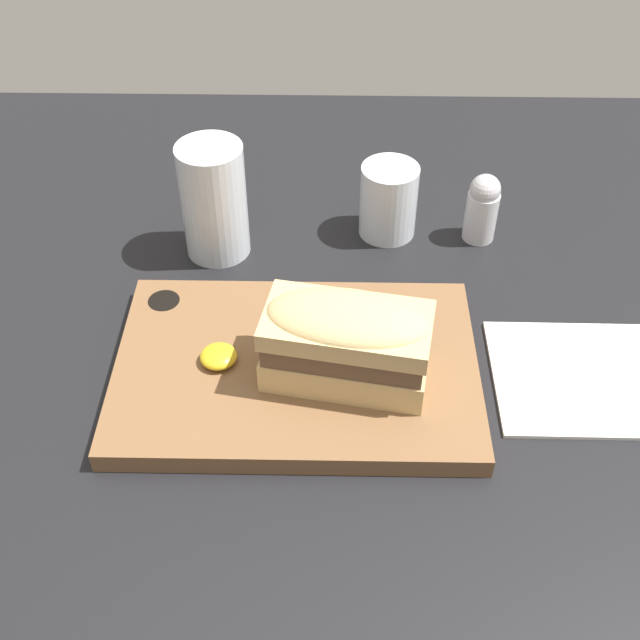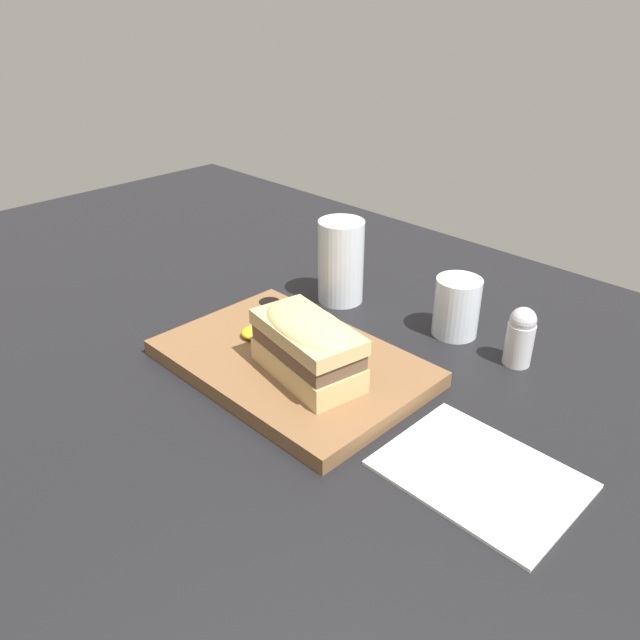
{
  "view_description": "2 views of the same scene",
  "coord_description": "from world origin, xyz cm",
  "px_view_note": "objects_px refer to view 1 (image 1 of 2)",
  "views": [
    {
      "loc": [
        5.92,
        -47.08,
        57.65
      ],
      "look_at": [
        5.0,
        4.46,
        9.12
      ],
      "focal_mm": 45.0,
      "sensor_mm": 36.0,
      "label": 1
    },
    {
      "loc": [
        53.28,
        -41.16,
        46.14
      ],
      "look_at": [
        5.75,
        6.5,
        9.57
      ],
      "focal_mm": 35.0,
      "sensor_mm": 36.0,
      "label": 2
    }
  ],
  "objects_px": {
    "water_glass": "(215,208)",
    "wine_glass": "(388,203)",
    "salt_shaker": "(482,207)",
    "serving_board": "(296,368)",
    "napkin": "(595,378)",
    "sandwich": "(347,339)"
  },
  "relations": [
    {
      "from": "sandwich",
      "to": "napkin",
      "type": "bearing_deg",
      "value": 3.81
    },
    {
      "from": "wine_glass",
      "to": "sandwich",
      "type": "bearing_deg",
      "value": -101.31
    },
    {
      "from": "napkin",
      "to": "salt_shaker",
      "type": "distance_m",
      "value": 0.24
    },
    {
      "from": "serving_board",
      "to": "salt_shaker",
      "type": "height_order",
      "value": "salt_shaker"
    },
    {
      "from": "napkin",
      "to": "salt_shaker",
      "type": "height_order",
      "value": "salt_shaker"
    },
    {
      "from": "sandwich",
      "to": "wine_glass",
      "type": "distance_m",
      "value": 0.25
    },
    {
      "from": "water_glass",
      "to": "wine_glass",
      "type": "height_order",
      "value": "water_glass"
    },
    {
      "from": "wine_glass",
      "to": "salt_shaker",
      "type": "relative_size",
      "value": 1.04
    },
    {
      "from": "napkin",
      "to": "salt_shaker",
      "type": "bearing_deg",
      "value": 110.78
    },
    {
      "from": "serving_board",
      "to": "napkin",
      "type": "distance_m",
      "value": 0.28
    },
    {
      "from": "wine_glass",
      "to": "salt_shaker",
      "type": "bearing_deg",
      "value": -4.99
    },
    {
      "from": "sandwich",
      "to": "napkin",
      "type": "height_order",
      "value": "sandwich"
    },
    {
      "from": "serving_board",
      "to": "salt_shaker",
      "type": "bearing_deg",
      "value": 47.8
    },
    {
      "from": "water_glass",
      "to": "salt_shaker",
      "type": "relative_size",
      "value": 1.6
    },
    {
      "from": "wine_glass",
      "to": "salt_shaker",
      "type": "xyz_separation_m",
      "value": [
        0.1,
        -0.01,
        0.0
      ]
    },
    {
      "from": "sandwich",
      "to": "water_glass",
      "type": "height_order",
      "value": "water_glass"
    },
    {
      "from": "serving_board",
      "to": "napkin",
      "type": "height_order",
      "value": "serving_board"
    },
    {
      "from": "sandwich",
      "to": "water_glass",
      "type": "relative_size",
      "value": 1.2
    },
    {
      "from": "serving_board",
      "to": "sandwich",
      "type": "bearing_deg",
      "value": -18.21
    },
    {
      "from": "water_glass",
      "to": "napkin",
      "type": "height_order",
      "value": "water_glass"
    },
    {
      "from": "serving_board",
      "to": "water_glass",
      "type": "xyz_separation_m",
      "value": [
        -0.09,
        0.19,
        0.05
      ]
    },
    {
      "from": "salt_shaker",
      "to": "water_glass",
      "type": "bearing_deg",
      "value": -174.65
    }
  ]
}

